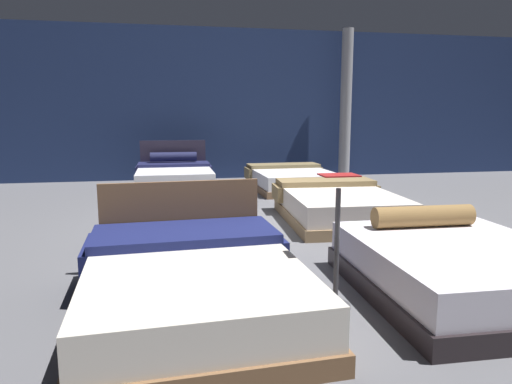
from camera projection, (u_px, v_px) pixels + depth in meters
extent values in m
cube|color=#5B5B60|center=(265.00, 227.00, 6.24)|extent=(18.00, 18.00, 0.02)
cube|color=navy|center=(222.00, 105.00, 10.79)|extent=(18.00, 0.06, 3.50)
cube|color=brown|center=(194.00, 306.00, 3.43)|extent=(1.71, 2.23, 0.14)
cube|color=silver|center=(194.00, 279.00, 3.40)|extent=(1.64, 2.17, 0.28)
cube|color=brown|center=(181.00, 226.00, 4.40)|extent=(1.50, 0.12, 0.87)
cube|color=navy|center=(185.00, 234.00, 4.00)|extent=(1.61, 0.84, 0.08)
cube|color=navy|center=(89.00, 261.00, 3.85)|extent=(0.12, 0.76, 0.30)
cube|color=navy|center=(273.00, 248.00, 4.22)|extent=(0.12, 0.76, 0.30)
cube|color=black|center=(459.00, 285.00, 3.82)|extent=(1.66, 2.00, 0.17)
cube|color=white|center=(461.00, 260.00, 3.79)|extent=(1.60, 1.94, 0.27)
cylinder|color=olive|center=(423.00, 216.00, 4.36)|extent=(0.98, 0.22, 0.20)
cube|color=brown|center=(179.00, 223.00, 6.16)|extent=(1.61, 2.11, 0.12)
cube|color=silver|center=(178.00, 209.00, 6.13)|extent=(1.55, 2.05, 0.24)
cube|color=#8D714E|center=(339.00, 216.00, 6.50)|extent=(1.61, 2.18, 0.14)
cube|color=silver|center=(340.00, 202.00, 6.46)|extent=(1.54, 2.12, 0.27)
cube|color=olive|center=(325.00, 182.00, 7.16)|extent=(1.51, 0.63, 0.08)
cube|color=olive|center=(277.00, 193.00, 7.09)|extent=(0.11, 0.56, 0.23)
cube|color=olive|center=(371.00, 191.00, 7.29)|extent=(0.11, 0.56, 0.23)
cube|color=#2C2638|center=(175.00, 189.00, 8.86)|extent=(1.47, 1.95, 0.17)
cube|color=silver|center=(175.00, 177.00, 8.82)|extent=(1.41, 1.89, 0.31)
cube|color=#2C2638|center=(174.00, 163.00, 9.73)|extent=(1.36, 0.05, 0.97)
cube|color=#1A1D43|center=(174.00, 164.00, 9.38)|extent=(1.44, 0.67, 0.06)
cube|color=#1A1D43|center=(138.00, 172.00, 9.27)|extent=(0.06, 0.66, 0.21)
cube|color=#1A1D43|center=(209.00, 170.00, 9.54)|extent=(0.06, 0.66, 0.21)
cylinder|color=#1E2145|center=(173.00, 157.00, 9.46)|extent=(0.95, 0.20, 0.19)
cube|color=brown|center=(292.00, 187.00, 9.31)|extent=(1.61, 2.05, 0.13)
cube|color=silver|center=(293.00, 177.00, 9.28)|extent=(1.55, 1.98, 0.26)
cube|color=olive|center=(283.00, 166.00, 9.93)|extent=(1.54, 0.58, 0.07)
cube|color=olive|center=(248.00, 173.00, 9.79)|extent=(0.09, 0.54, 0.23)
cube|color=olive|center=(317.00, 172.00, 10.12)|extent=(0.09, 0.54, 0.23)
cylinder|color=#3F3F44|center=(335.00, 305.00, 3.59)|extent=(0.24, 0.24, 0.02)
cylinder|color=#3F3F44|center=(337.00, 249.00, 3.52)|extent=(0.04, 0.04, 0.94)
cube|color=#B21E1E|center=(339.00, 175.00, 3.42)|extent=(0.28, 0.20, 0.01)
cylinder|color=#99999E|center=(346.00, 105.00, 10.92)|extent=(0.27, 0.27, 3.50)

